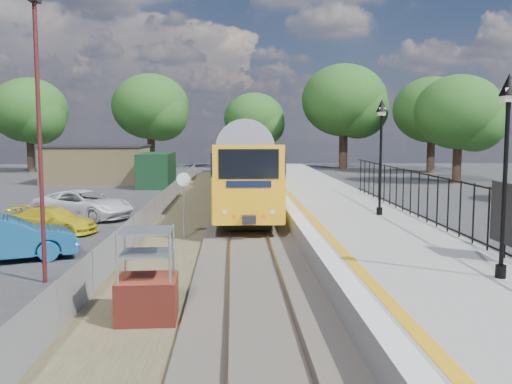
{
  "coord_description": "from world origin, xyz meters",
  "views": [
    {
      "loc": [
        -0.59,
        -16.47,
        4.2
      ],
      "look_at": [
        0.27,
        4.49,
        2.0
      ],
      "focal_mm": 40.0,
      "sensor_mm": 36.0,
      "label": 1
    }
  ],
  "objects": [
    {
      "name": "car_blue",
      "position": [
        -8.09,
        2.14,
        0.76
      ],
      "size": [
        4.86,
        3.29,
        1.52
      ],
      "primitive_type": "imported",
      "rotation": [
        0.0,
        0.0,
        1.98
      ],
      "color": "#17568C",
      "rests_on": "ground"
    },
    {
      "name": "car_yellow",
      "position": [
        -8.07,
        7.35,
        0.55
      ],
      "size": [
        4.05,
        2.63,
        1.09
      ],
      "primitive_type": "imported",
      "rotation": [
        0.0,
        0.0,
        1.25
      ],
      "color": "yellow",
      "rests_on": "ground"
    },
    {
      "name": "brick_plinth",
      "position": [
        -2.5,
        -4.04,
        1.01
      ],
      "size": [
        1.35,
        1.35,
        2.11
      ],
      "rotation": [
        0.0,
        0.0,
        0.04
      ],
      "color": "maroon",
      "rests_on": "ground"
    },
    {
      "name": "speed_sign",
      "position": [
        -2.5,
        5.62,
        1.79
      ],
      "size": [
        0.53,
        0.1,
        2.65
      ],
      "rotation": [
        0.0,
        0.0,
        -0.02
      ],
      "color": "#999EA3",
      "rests_on": "ground"
    },
    {
      "name": "car_white",
      "position": [
        -7.84,
        11.31,
        0.7
      ],
      "size": [
        5.53,
        4.28,
        1.4
      ],
      "primitive_type": "imported",
      "rotation": [
        0.0,
        0.0,
        1.12
      ],
      "color": "silver",
      "rests_on": "ground"
    },
    {
      "name": "wire_fence",
      "position": [
        -4.2,
        12.0,
        0.6
      ],
      "size": [
        0.06,
        52.0,
        1.2
      ],
      "color": "#999EA3",
      "rests_on": "ground"
    },
    {
      "name": "outbuilding",
      "position": [
        -10.91,
        31.21,
        1.52
      ],
      "size": [
        10.8,
        10.1,
        3.12
      ],
      "color": "tan",
      "rests_on": "ground"
    },
    {
      "name": "tree_line",
      "position": [
        1.4,
        42.0,
        6.61
      ],
      "size": [
        56.8,
        43.8,
        11.88
      ],
      "color": "#332319",
      "rests_on": "ground"
    },
    {
      "name": "train",
      "position": [
        0.0,
        25.06,
        2.34
      ],
      "size": [
        2.82,
        40.83,
        3.51
      ],
      "color": "#FBB016",
      "rests_on": "ground"
    },
    {
      "name": "victorian_lamp_north",
      "position": [
        5.3,
        6.0,
        4.3
      ],
      "size": [
        0.44,
        0.44,
        4.6
      ],
      "color": "black",
      "rests_on": "platform"
    },
    {
      "name": "platform",
      "position": [
        4.2,
        8.0,
        0.45
      ],
      "size": [
        5.0,
        70.0,
        0.9
      ],
      "primitive_type": "cube",
      "color": "gray",
      "rests_on": "ground"
    },
    {
      "name": "ground",
      "position": [
        0.0,
        0.0,
        0.0
      ],
      "size": [
        120.0,
        120.0,
        0.0
      ],
      "primitive_type": "plane",
      "color": "#2D2D30",
      "rests_on": "ground"
    },
    {
      "name": "victorian_lamp_south",
      "position": [
        5.5,
        -4.0,
        4.3
      ],
      "size": [
        0.44,
        0.44,
        4.6
      ],
      "color": "black",
      "rests_on": "platform"
    },
    {
      "name": "carpark_lamp",
      "position": [
        -5.87,
        -0.58,
        4.41
      ],
      "size": [
        0.25,
        0.5,
        7.82
      ],
      "color": "#4F1A1C",
      "rests_on": "ground"
    },
    {
      "name": "platform_edge",
      "position": [
        2.14,
        8.0,
        0.9
      ],
      "size": [
        0.9,
        70.0,
        0.01
      ],
      "color": "silver",
      "rests_on": "platform"
    },
    {
      "name": "track_bed",
      "position": [
        -0.47,
        9.67,
        0.09
      ],
      "size": [
        5.9,
        80.0,
        0.29
      ],
      "color": "#473F38",
      "rests_on": "ground"
    },
    {
      "name": "palisade_fence",
      "position": [
        6.55,
        2.24,
        1.84
      ],
      "size": [
        0.12,
        26.0,
        2.0
      ],
      "color": "black",
      "rests_on": "platform"
    }
  ]
}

